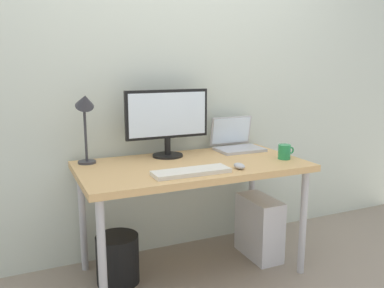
{
  "coord_description": "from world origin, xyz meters",
  "views": [
    {
      "loc": [
        -0.98,
        -2.21,
        1.32
      ],
      "look_at": [
        0.0,
        0.0,
        0.84
      ],
      "focal_mm": 37.83,
      "sensor_mm": 36.0,
      "label": 1
    }
  ],
  "objects_px": {
    "monitor": "(167,119)",
    "laptop": "(236,141)",
    "desk": "(192,173)",
    "desk_lamp": "(85,112)",
    "coffee_mug": "(285,152)",
    "computer_tower": "(259,227)",
    "mouse": "(239,166)",
    "wastebasket": "(118,259)",
    "keyboard": "(191,172)"
  },
  "relations": [
    {
      "from": "desk",
      "to": "desk_lamp",
      "type": "xyz_separation_m",
      "value": [
        -0.59,
        0.23,
        0.38
      ]
    },
    {
      "from": "mouse",
      "to": "computer_tower",
      "type": "xyz_separation_m",
      "value": [
        0.31,
        0.24,
        -0.53
      ]
    },
    {
      "from": "monitor",
      "to": "wastebasket",
      "type": "relative_size",
      "value": 1.86
    },
    {
      "from": "laptop",
      "to": "keyboard",
      "type": "distance_m",
      "value": 0.73
    },
    {
      "from": "laptop",
      "to": "keyboard",
      "type": "xyz_separation_m",
      "value": [
        -0.55,
        -0.47,
        -0.05
      ]
    },
    {
      "from": "coffee_mug",
      "to": "desk",
      "type": "bearing_deg",
      "value": 166.55
    },
    {
      "from": "laptop",
      "to": "monitor",
      "type": "bearing_deg",
      "value": -178.32
    },
    {
      "from": "desk",
      "to": "keyboard",
      "type": "xyz_separation_m",
      "value": [
        -0.1,
        -0.22,
        0.07
      ]
    },
    {
      "from": "desk",
      "to": "laptop",
      "type": "distance_m",
      "value": 0.53
    },
    {
      "from": "mouse",
      "to": "wastebasket",
      "type": "distance_m",
      "value": 0.94
    },
    {
      "from": "desk_lamp",
      "to": "laptop",
      "type": "bearing_deg",
      "value": 0.81
    },
    {
      "from": "desk",
      "to": "coffee_mug",
      "type": "distance_m",
      "value": 0.61
    },
    {
      "from": "mouse",
      "to": "wastebasket",
      "type": "bearing_deg",
      "value": 155.92
    },
    {
      "from": "desk",
      "to": "monitor",
      "type": "xyz_separation_m",
      "value": [
        -0.07,
        0.23,
        0.31
      ]
    },
    {
      "from": "keyboard",
      "to": "coffee_mug",
      "type": "relative_size",
      "value": 3.85
    },
    {
      "from": "desk",
      "to": "desk_lamp",
      "type": "distance_m",
      "value": 0.74
    },
    {
      "from": "desk",
      "to": "mouse",
      "type": "distance_m",
      "value": 0.32
    },
    {
      "from": "computer_tower",
      "to": "coffee_mug",
      "type": "bearing_deg",
      "value": -62.58
    },
    {
      "from": "desk_lamp",
      "to": "wastebasket",
      "type": "bearing_deg",
      "value": -54.15
    },
    {
      "from": "desk_lamp",
      "to": "mouse",
      "type": "bearing_deg",
      "value": -30.6
    },
    {
      "from": "monitor",
      "to": "laptop",
      "type": "distance_m",
      "value": 0.56
    },
    {
      "from": "monitor",
      "to": "laptop",
      "type": "bearing_deg",
      "value": 1.68
    },
    {
      "from": "desk",
      "to": "computer_tower",
      "type": "xyz_separation_m",
      "value": [
        0.51,
        0.01,
        -0.45
      ]
    },
    {
      "from": "monitor",
      "to": "coffee_mug",
      "type": "height_order",
      "value": "monitor"
    },
    {
      "from": "laptop",
      "to": "coffee_mug",
      "type": "height_order",
      "value": "laptop"
    },
    {
      "from": "desk",
      "to": "wastebasket",
      "type": "relative_size",
      "value": 4.6
    },
    {
      "from": "wastebasket",
      "to": "monitor",
      "type": "bearing_deg",
      "value": 22.86
    },
    {
      "from": "mouse",
      "to": "computer_tower",
      "type": "height_order",
      "value": "mouse"
    },
    {
      "from": "desk",
      "to": "computer_tower",
      "type": "distance_m",
      "value": 0.68
    },
    {
      "from": "monitor",
      "to": "wastebasket",
      "type": "xyz_separation_m",
      "value": [
        -0.4,
        -0.17,
        -0.82
      ]
    },
    {
      "from": "desk",
      "to": "mouse",
      "type": "height_order",
      "value": "mouse"
    },
    {
      "from": "keyboard",
      "to": "desk",
      "type": "bearing_deg",
      "value": 65.07
    },
    {
      "from": "keyboard",
      "to": "wastebasket",
      "type": "bearing_deg",
      "value": 142.14
    },
    {
      "from": "desk",
      "to": "keyboard",
      "type": "distance_m",
      "value": 0.26
    },
    {
      "from": "laptop",
      "to": "desk_lamp",
      "type": "relative_size",
      "value": 0.71
    },
    {
      "from": "keyboard",
      "to": "mouse",
      "type": "height_order",
      "value": "mouse"
    },
    {
      "from": "keyboard",
      "to": "monitor",
      "type": "bearing_deg",
      "value": 86.11
    },
    {
      "from": "coffee_mug",
      "to": "mouse",
      "type": "bearing_deg",
      "value": -166.28
    },
    {
      "from": "laptop",
      "to": "desk_lamp",
      "type": "height_order",
      "value": "desk_lamp"
    },
    {
      "from": "computer_tower",
      "to": "monitor",
      "type": "bearing_deg",
      "value": 158.92
    },
    {
      "from": "mouse",
      "to": "coffee_mug",
      "type": "height_order",
      "value": "coffee_mug"
    },
    {
      "from": "monitor",
      "to": "keyboard",
      "type": "height_order",
      "value": "monitor"
    },
    {
      "from": "coffee_mug",
      "to": "wastebasket",
      "type": "distance_m",
      "value": 1.24
    },
    {
      "from": "laptop",
      "to": "wastebasket",
      "type": "relative_size",
      "value": 1.07
    },
    {
      "from": "desk",
      "to": "mouse",
      "type": "xyz_separation_m",
      "value": [
        0.2,
        -0.24,
        0.08
      ]
    },
    {
      "from": "monitor",
      "to": "desk",
      "type": "bearing_deg",
      "value": -72.5
    },
    {
      "from": "laptop",
      "to": "mouse",
      "type": "height_order",
      "value": "laptop"
    },
    {
      "from": "laptop",
      "to": "mouse",
      "type": "relative_size",
      "value": 3.56
    },
    {
      "from": "monitor",
      "to": "laptop",
      "type": "relative_size",
      "value": 1.74
    },
    {
      "from": "mouse",
      "to": "computer_tower",
      "type": "relative_size",
      "value": 0.21
    }
  ]
}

